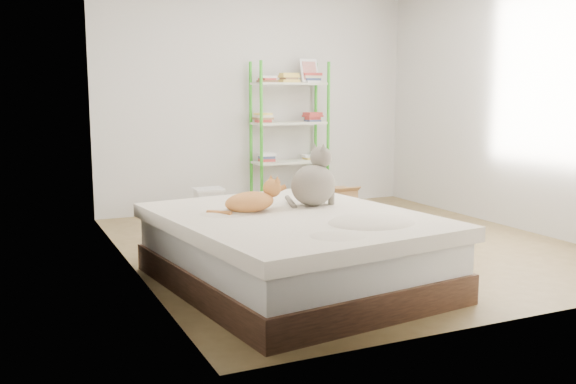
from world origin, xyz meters
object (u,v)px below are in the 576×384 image
grey_cat (313,176)px  white_bin (209,204)px  shelf_unit (290,138)px  bed (293,250)px  orange_cat (250,199)px  cardboard_box (332,203)px

grey_cat → white_bin: (-0.11, 2.25, -0.56)m
shelf_unit → white_bin: size_ratio=5.05×
bed → orange_cat: orange_cat is taller
bed → white_bin: size_ratio=6.39×
orange_cat → shelf_unit: shelf_unit is taller
white_bin → grey_cat: bearing=-87.2°
grey_cat → shelf_unit: (0.98, 2.55, 0.09)m
bed → cardboard_box: bearing=47.9°
shelf_unit → cardboard_box: size_ratio=3.79×
orange_cat → white_bin: size_ratio=1.34×
white_bin → shelf_unit: bearing=15.4°
bed → white_bin: 2.50m
bed → shelf_unit: bearing=58.3°
shelf_unit → white_bin: (-1.09, -0.30, -0.65)m
bed → shelf_unit: size_ratio=1.27×
cardboard_box → white_bin: size_ratio=1.33×
white_bin → orange_cat: bearing=-100.3°
orange_cat → grey_cat: size_ratio=1.03×
bed → grey_cat: (0.28, 0.24, 0.48)m
orange_cat → shelf_unit: 3.02m
grey_cat → bed: bearing=114.6°
bed → white_bin: (0.17, 2.49, -0.08)m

